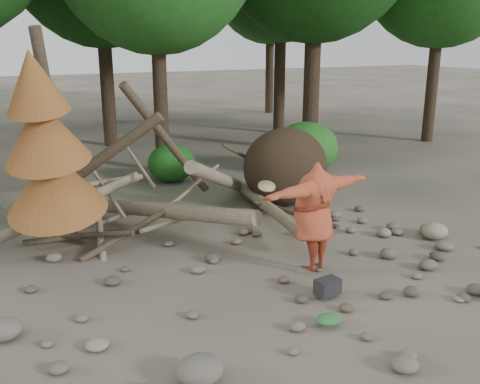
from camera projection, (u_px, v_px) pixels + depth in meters
name	position (u px, v px, depth m)	size (l,w,h in m)	color
ground	(284.00, 295.00, 8.89)	(120.00, 120.00, 0.00)	#514C44
deadfall_pile	(266.00, 172.00, 13.13)	(8.55, 5.24, 3.30)	#332619
dead_conifer	(48.00, 150.00, 9.87)	(2.06, 2.16, 4.35)	#4C3F30
bush_mid	(171.00, 163.00, 15.78)	(1.40, 1.40, 1.12)	#1F611C
bush_right	(306.00, 147.00, 16.83)	(2.00, 2.00, 1.60)	#287324
frisbee_thrower	(314.00, 216.00, 9.46)	(2.52, 1.05, 1.98)	#AD4227
backpack	(327.00, 290.00, 8.76)	(0.40, 0.26, 0.26)	black
cloth_green	(328.00, 322.00, 7.88)	(0.39, 0.32, 0.14)	#2B6B30
cloth_orange	(324.00, 293.00, 8.82)	(0.28, 0.23, 0.10)	#A43D1C
boulder_front_left	(200.00, 370.00, 6.57)	(0.60, 0.54, 0.36)	#655E54
boulder_mid_right	(434.00, 231.00, 11.32)	(0.58, 0.52, 0.35)	gray
boulder_mid_left	(4.00, 329.00, 7.53)	(0.51, 0.46, 0.30)	#676057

